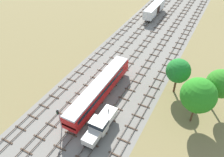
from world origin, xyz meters
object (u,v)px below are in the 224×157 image
object	(u,v)px
shunter_loco_centre_nearest	(100,125)
diesel_railcar_centre_left_near	(99,89)
signal_post_nearest	(59,117)
freight_boxcar_left_mid	(154,9)

from	to	relation	value
shunter_loco_centre_nearest	diesel_railcar_centre_left_near	size ratio (longest dim) A/B	0.41
shunter_loco_centre_nearest	signal_post_nearest	bearing A→B (deg)	-159.03
freight_boxcar_left_mid	signal_post_nearest	world-z (taller)	signal_post_nearest
shunter_loco_centre_nearest	signal_post_nearest	world-z (taller)	signal_post_nearest
shunter_loco_centre_nearest	diesel_railcar_centre_left_near	bearing A→B (deg)	120.79
diesel_railcar_centre_left_near	freight_boxcar_left_mid	distance (m)	43.89
shunter_loco_centre_nearest	freight_boxcar_left_mid	bearing A→B (deg)	99.46
signal_post_nearest	freight_boxcar_left_mid	bearing A→B (deg)	92.27
diesel_railcar_centre_left_near	freight_boxcar_left_mid	bearing A→B (deg)	95.53
shunter_loco_centre_nearest	diesel_railcar_centre_left_near	distance (m)	8.30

